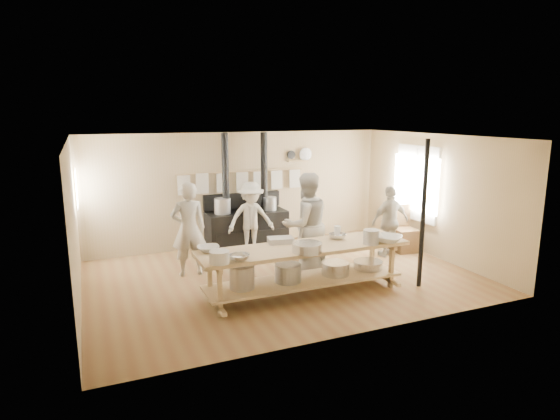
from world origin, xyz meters
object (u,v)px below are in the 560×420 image
Objects in this scene: stove at (246,226)px; cook_center at (311,236)px; prep_table at (304,265)px; cook_left at (306,225)px; cook_far_left at (189,229)px; cook_by_window at (251,218)px; roasting_pan at (281,240)px; chair at (404,238)px; cook_right at (390,221)px.

stove reaches higher than cook_center.
prep_table is 1.07m from cook_left.
prep_table is at bearing 134.76° from cook_far_left.
cook_by_window is 2.23m from roasting_pan.
stove reaches higher than roasting_pan.
cook_far_left reaches higher than cook_by_window.
cook_far_left is at bearing -178.42° from chair.
roasting_pan is at bearing 18.17° from cook_right.
chair is 2.38× the size of roasting_pan.
cook_left reaches higher than cook_far_left.
cook_center is at bearing -68.89° from cook_by_window.
prep_table is 1.84× the size of cook_left.
cook_by_window is at bearing -95.49° from stove.
cook_by_window is 3.43m from chair.
cook_right is 3.55× the size of roasting_pan.
cook_by_window reaches higher than cook_right.
cook_center is 0.97× the size of cook_by_window.
cook_far_left is 4.77m from chair.
stove reaches higher than prep_table.
cook_center is (0.52, 0.80, 0.25)m from prep_table.
cook_left reaches higher than cook_by_window.
stove is at bearing -83.12° from cook_left.
cook_center reaches higher than roasting_pan.
prep_table is at bearing 26.06° from cook_right.
cook_center is 1.52× the size of chair.
cook_by_window is (-0.57, 1.75, 0.02)m from cook_center.
stove is 1.33× the size of cook_left.
stove is at bearing -137.88° from cook_far_left.
prep_table is at bearing 57.48° from cook_left.
cook_center is at bearing 12.78° from cook_right.
cook_by_window reaches higher than cook_center.
cook_right is 2.97m from cook_by_window.
cook_left is at bearing 35.71° from roasting_pan.
cook_right reaches higher than roasting_pan.
stove is 2.06m from cook_far_left.
cook_center is 1.02× the size of cook_right.
cook_by_window reaches higher than prep_table.
cook_right is at bearing 170.24° from cook_center.
stove is 3.17m from cook_right.
cook_left is 0.91m from roasting_pan.
cook_left is at bearing 159.30° from cook_far_left.
cook_far_left is at bearing -140.44° from stove.
chair is at bearing -161.86° from cook_right.
prep_table is at bearing -85.90° from cook_by_window.
cook_right reaches higher than chair.
roasting_pan reaches higher than prep_table.
cook_left is 1.77m from cook_by_window.
roasting_pan is at bearing 8.17° from cook_center.
stove is at bearing 87.65° from cook_by_window.
roasting_pan is (-0.24, -2.22, 0.11)m from cook_by_window.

